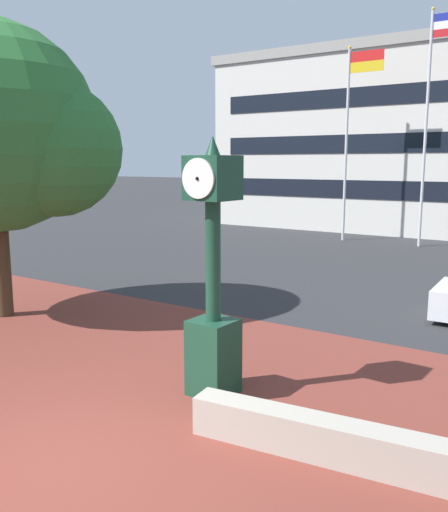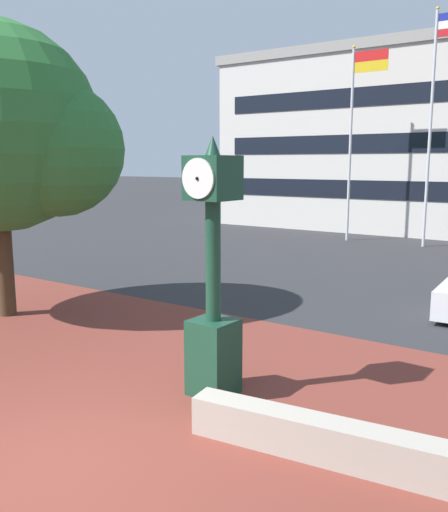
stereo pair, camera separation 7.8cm
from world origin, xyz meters
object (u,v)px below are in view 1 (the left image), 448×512
(street_clock, at_px, (213,287))
(civic_building, at_px, (431,141))
(plaza_tree, at_px, (6,133))
(flagpole_primary, at_px, (350,129))
(flagpole_secondary, at_px, (431,110))

(street_clock, xyz_separation_m, civic_building, (-3.06, 25.20, 2.98))
(civic_building, bearing_deg, plaza_tree, -97.52)
(flagpole_primary, xyz_separation_m, civic_building, (1.53, 8.09, -0.31))
(street_clock, distance_m, flagpole_secondary, 17.59)
(flagpole_primary, bearing_deg, plaza_tree, -95.89)
(street_clock, height_order, flagpole_secondary, flagpole_secondary)
(street_clock, relative_size, flagpole_secondary, 0.41)
(street_clock, bearing_deg, plaza_tree, 173.70)
(flagpole_primary, relative_size, civic_building, 0.40)
(street_clock, distance_m, plaza_tree, 6.80)
(plaza_tree, relative_size, civic_building, 0.31)
(plaza_tree, height_order, civic_building, civic_building)
(flagpole_primary, distance_m, civic_building, 8.24)
(street_clock, bearing_deg, flagpole_primary, 107.97)
(plaza_tree, distance_m, flagpole_secondary, 16.93)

